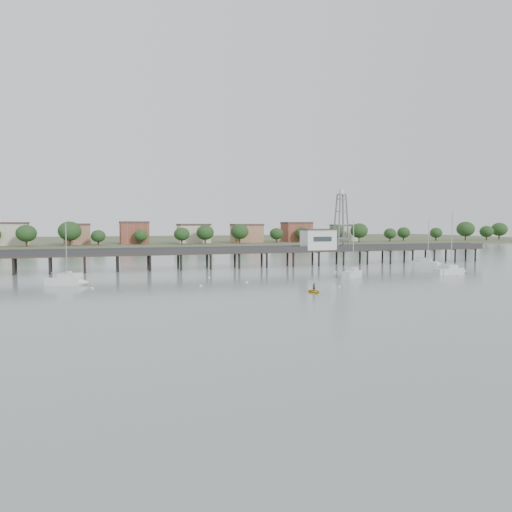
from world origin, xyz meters
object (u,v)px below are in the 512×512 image
(pier, at_px, (223,252))
(sailboat_d, at_px, (454,271))
(sailboat_c, at_px, (354,274))
(yellow_dinghy, at_px, (314,292))
(sailboat_e, at_px, (431,264))
(lattice_tower, at_px, (341,222))
(white_tender, at_px, (73,275))
(sailboat_b, at_px, (71,281))

(pier, height_order, sailboat_d, sailboat_d)
(sailboat_c, relative_size, yellow_dinghy, 3.96)
(pier, distance_m, sailboat_e, 51.29)
(sailboat_e, height_order, yellow_dinghy, sailboat_e)
(lattice_tower, relative_size, white_tender, 4.10)
(pier, height_order, yellow_dinghy, pier)
(sailboat_d, bearing_deg, yellow_dinghy, -168.23)
(sailboat_e, height_order, sailboat_c, sailboat_e)
(lattice_tower, xyz_separation_m, sailboat_e, (18.12, -12.59, -10.45))
(sailboat_d, height_order, sailboat_c, sailboat_d)
(sailboat_e, distance_m, white_tender, 83.18)
(sailboat_b, bearing_deg, lattice_tower, 34.58)
(pier, bearing_deg, yellow_dinghy, -86.74)
(sailboat_d, bearing_deg, lattice_tower, 101.31)
(lattice_tower, height_order, sailboat_e, lattice_tower)
(sailboat_e, xyz_separation_m, yellow_dinghy, (-47.05, -32.49, -0.65))
(white_tender, relative_size, yellow_dinghy, 1.27)
(white_tender, bearing_deg, sailboat_b, -95.23)
(pier, relative_size, lattice_tower, 9.68)
(pier, relative_size, sailboat_b, 13.27)
(sailboat_e, bearing_deg, pier, -145.07)
(sailboat_c, xyz_separation_m, yellow_dinghy, (-17.21, -17.69, -0.65))
(sailboat_d, relative_size, sailboat_c, 1.18)
(yellow_dinghy, bearing_deg, sailboat_b, 150.72)
(sailboat_d, xyz_separation_m, yellow_dinghy, (-40.30, -16.28, -0.64))
(yellow_dinghy, bearing_deg, white_tender, 137.85)
(sailboat_e, distance_m, sailboat_c, 33.31)
(sailboat_d, relative_size, white_tender, 3.67)
(sailboat_c, relative_size, sailboat_b, 1.04)
(sailboat_b, bearing_deg, yellow_dinghy, -16.27)
(lattice_tower, xyz_separation_m, sailboat_d, (11.36, -28.79, -10.46))
(sailboat_d, distance_m, white_tender, 78.62)
(white_tender, distance_m, yellow_dinghy, 50.21)
(sailboat_c, bearing_deg, sailboat_b, 136.85)
(lattice_tower, distance_m, yellow_dinghy, 54.70)
(sailboat_b, distance_m, yellow_dinghy, 42.17)
(sailboat_c, distance_m, yellow_dinghy, 24.69)
(sailboat_d, bearing_deg, white_tender, 156.07)
(lattice_tower, xyz_separation_m, white_tender, (-65.02, -10.17, -10.66))
(sailboat_c, bearing_deg, white_tender, 123.39)
(white_tender, height_order, yellow_dinghy, yellow_dinghy)
(lattice_tower, relative_size, sailboat_b, 1.37)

